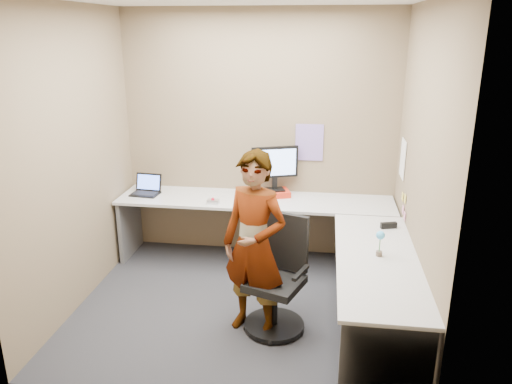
% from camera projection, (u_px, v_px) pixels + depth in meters
% --- Properties ---
extents(ground, '(3.00, 3.00, 0.00)m').
position_uv_depth(ground, '(240.00, 306.00, 4.67)').
color(ground, '#222327').
rests_on(ground, ground).
extents(wall_back, '(3.00, 0.00, 3.00)m').
position_uv_depth(wall_back, '(259.00, 136.00, 5.48)').
color(wall_back, brown).
rests_on(wall_back, ground).
extents(wall_right, '(0.00, 2.70, 2.70)m').
position_uv_depth(wall_right, '(420.00, 174.00, 4.05)').
color(wall_right, brown).
rests_on(wall_right, ground).
extents(wall_left, '(0.00, 2.70, 2.70)m').
position_uv_depth(wall_left, '(74.00, 161.00, 4.45)').
color(wall_left, brown).
rests_on(wall_left, ground).
extents(desk, '(2.98, 2.58, 0.73)m').
position_uv_depth(desk, '(291.00, 235.00, 4.80)').
color(desk, '#B0B0B0').
rests_on(desk, ground).
extents(paper_ream, '(0.38, 0.33, 0.06)m').
position_uv_depth(paper_ream, '(274.00, 193.00, 5.45)').
color(paper_ream, '#B42512').
rests_on(paper_ream, desk).
extents(monitor, '(0.49, 0.23, 0.48)m').
position_uv_depth(monitor, '(275.00, 165.00, 5.37)').
color(monitor, black).
rests_on(monitor, paper_ream).
extents(laptop, '(0.32, 0.27, 0.21)m').
position_uv_depth(laptop, '(147.00, 189.00, 5.53)').
color(laptop, black).
rests_on(laptop, desk).
extents(trackball_mouse, '(0.12, 0.08, 0.07)m').
position_uv_depth(trackball_mouse, '(213.00, 201.00, 5.21)').
color(trackball_mouse, '#B7B7BC').
rests_on(trackball_mouse, desk).
extents(origami, '(0.10, 0.10, 0.06)m').
position_uv_depth(origami, '(245.00, 202.00, 5.19)').
color(origami, white).
rests_on(origami, desk).
extents(stapler, '(0.16, 0.08, 0.05)m').
position_uv_depth(stapler, '(389.00, 225.00, 4.57)').
color(stapler, black).
rests_on(stapler, desk).
extents(flower, '(0.07, 0.07, 0.22)m').
position_uv_depth(flower, '(380.00, 239.00, 3.98)').
color(flower, brown).
rests_on(flower, desk).
extents(calendar_purple, '(0.30, 0.01, 0.40)m').
position_uv_depth(calendar_purple, '(309.00, 142.00, 5.41)').
color(calendar_purple, '#846BB7').
rests_on(calendar_purple, wall_back).
extents(calendar_white, '(0.01, 0.28, 0.38)m').
position_uv_depth(calendar_white, '(403.00, 159.00, 4.93)').
color(calendar_white, white).
rests_on(calendar_white, wall_right).
extents(sticky_note_a, '(0.01, 0.07, 0.07)m').
position_uv_depth(sticky_note_a, '(405.00, 199.00, 4.70)').
color(sticky_note_a, '#F2E059').
rests_on(sticky_note_a, wall_right).
extents(sticky_note_b, '(0.01, 0.07, 0.07)m').
position_uv_depth(sticky_note_b, '(403.00, 210.00, 4.78)').
color(sticky_note_b, pink).
rests_on(sticky_note_b, wall_right).
extents(sticky_note_c, '(0.01, 0.07, 0.07)m').
position_uv_depth(sticky_note_c, '(405.00, 216.00, 4.68)').
color(sticky_note_c, pink).
rests_on(sticky_note_c, wall_right).
extents(sticky_note_d, '(0.01, 0.07, 0.07)m').
position_uv_depth(sticky_note_d, '(403.00, 197.00, 4.85)').
color(sticky_note_d, '#F2E059').
rests_on(sticky_note_d, wall_right).
extents(office_chair, '(0.57, 0.56, 0.98)m').
position_uv_depth(office_chair, '(278.00, 284.00, 4.25)').
color(office_chair, black).
rests_on(office_chair, ground).
extents(person, '(0.68, 0.57, 1.58)m').
position_uv_depth(person, '(254.00, 245.00, 4.08)').
color(person, '#999399').
rests_on(person, ground).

